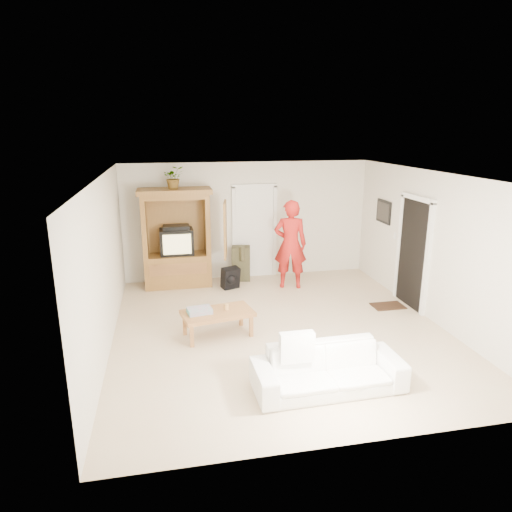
{
  "coord_description": "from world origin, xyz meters",
  "views": [
    {
      "loc": [
        -1.8,
        -6.91,
        3.3
      ],
      "look_at": [
        -0.29,
        0.6,
        1.15
      ],
      "focal_mm": 32.0,
      "sensor_mm": 36.0,
      "label": 1
    }
  ],
  "objects_px": {
    "man": "(290,244)",
    "sofa": "(328,369)",
    "coffee_table": "(218,315)",
    "armoire": "(178,244)"
  },
  "relations": [
    {
      "from": "man",
      "to": "coffee_table",
      "type": "relative_size",
      "value": 1.53
    },
    {
      "from": "man",
      "to": "sofa",
      "type": "bearing_deg",
      "value": 95.67
    },
    {
      "from": "sofa",
      "to": "coffee_table",
      "type": "distance_m",
      "value": 2.24
    },
    {
      "from": "man",
      "to": "sofa",
      "type": "xyz_separation_m",
      "value": [
        -0.57,
        -3.96,
        -0.66
      ]
    },
    {
      "from": "armoire",
      "to": "sofa",
      "type": "relative_size",
      "value": 1.08
    },
    {
      "from": "armoire",
      "to": "man",
      "type": "bearing_deg",
      "value": -14.59
    },
    {
      "from": "coffee_table",
      "to": "man",
      "type": "bearing_deg",
      "value": 38.38
    },
    {
      "from": "armoire",
      "to": "sofa",
      "type": "bearing_deg",
      "value": -69.09
    },
    {
      "from": "man",
      "to": "coffee_table",
      "type": "height_order",
      "value": "man"
    },
    {
      "from": "sofa",
      "to": "coffee_table",
      "type": "xyz_separation_m",
      "value": [
        -1.22,
        1.87,
        0.09
      ]
    }
  ]
}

